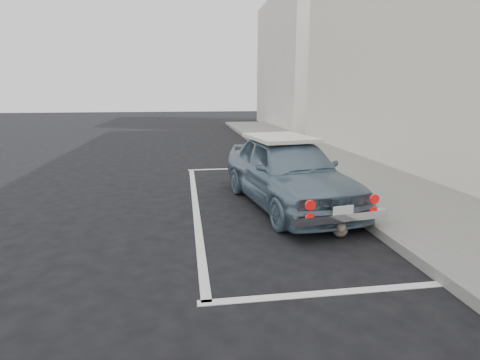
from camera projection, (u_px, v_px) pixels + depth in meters
The scene contains 8 objects.
ground at pixel (278, 275), 4.56m from camera, with size 80.00×80.00×0.00m, color black.
sidewalk at pixel (419, 208), 6.93m from camera, with size 2.80×40.00×0.15m, color slate.
building_far at pixel (299, 63), 23.81m from camera, with size 3.50×10.00×8.00m, color beige.
pline_rear at pixel (333, 293), 4.15m from camera, with size 3.00×0.12×0.01m, color silver.
pline_front at pixel (240, 169), 10.89m from camera, with size 3.00×0.12×0.01m, color silver.
pline_side at pixel (196, 206), 7.32m from camera, with size 0.12×7.00×0.01m, color silver.
retro_coupe at pixel (288, 171), 7.25m from camera, with size 2.17×4.19×1.36m.
cat at pixel (340, 229), 5.75m from camera, with size 0.33×0.50×0.28m.
Camera 1 is at (-1.08, -4.06, 2.17)m, focal length 28.00 mm.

